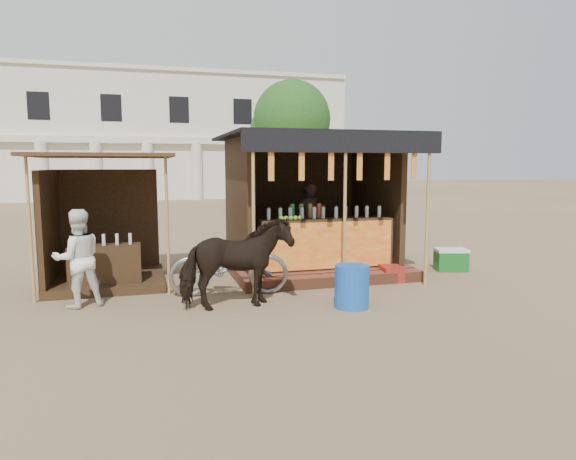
# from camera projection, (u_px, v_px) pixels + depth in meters

# --- Properties ---
(ground) EXTENTS (120.00, 120.00, 0.00)m
(ground) POSITION_uv_depth(u_px,v_px,m) (319.00, 321.00, 7.22)
(ground) COLOR #846B4C
(ground) RESTS_ON ground
(main_stall) EXTENTS (3.60, 3.61, 2.78)m
(main_stall) POSITION_uv_depth(u_px,v_px,m) (311.00, 222.00, 10.57)
(main_stall) COLOR brown
(main_stall) RESTS_ON ground
(secondary_stall) EXTENTS (2.40, 2.40, 2.38)m
(secondary_stall) POSITION_uv_depth(u_px,v_px,m) (97.00, 239.00, 9.35)
(secondary_stall) COLOR #392714
(secondary_stall) RESTS_ON ground
(cow) EXTENTS (1.72, 0.90, 1.40)m
(cow) POSITION_uv_depth(u_px,v_px,m) (236.00, 264.00, 7.77)
(cow) COLOR black
(cow) RESTS_ON ground
(motorbike) EXTENTS (2.06, 0.91, 1.05)m
(motorbike) POSITION_uv_depth(u_px,v_px,m) (229.00, 264.00, 8.62)
(motorbike) COLOR gray
(motorbike) RESTS_ON ground
(bystander) EXTENTS (0.87, 0.77, 1.52)m
(bystander) POSITION_uv_depth(u_px,v_px,m) (78.00, 258.00, 7.87)
(bystander) COLOR white
(bystander) RESTS_ON ground
(blue_barrel) EXTENTS (0.53, 0.53, 0.66)m
(blue_barrel) POSITION_uv_depth(u_px,v_px,m) (352.00, 286.00, 7.88)
(blue_barrel) COLOR #1851B5
(blue_barrel) RESTS_ON ground
(red_crate) EXTENTS (0.43, 0.49, 0.29)m
(red_crate) POSITION_uv_depth(u_px,v_px,m) (391.00, 274.00, 9.69)
(red_crate) COLOR maroon
(red_crate) RESTS_ON ground
(cooler) EXTENTS (0.73, 0.59, 0.46)m
(cooler) POSITION_uv_depth(u_px,v_px,m) (451.00, 260.00, 10.66)
(cooler) COLOR #16661F
(cooler) RESTS_ON ground
(background_building) EXTENTS (26.00, 7.45, 8.18)m
(background_building) POSITION_uv_depth(u_px,v_px,m) (146.00, 138.00, 34.77)
(background_building) COLOR silver
(background_building) RESTS_ON ground
(tree) EXTENTS (4.50, 4.40, 7.00)m
(tree) POSITION_uv_depth(u_px,v_px,m) (288.00, 122.00, 29.35)
(tree) COLOR #382314
(tree) RESTS_ON ground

